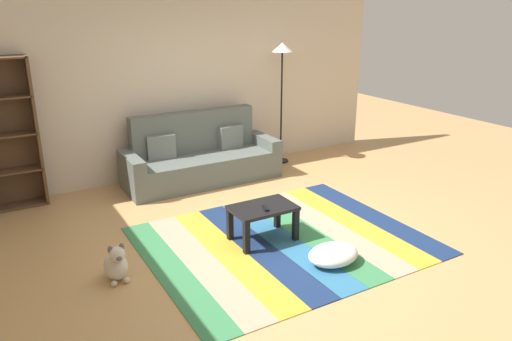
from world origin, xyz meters
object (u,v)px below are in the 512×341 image
at_px(couch, 200,158).
at_px(dog, 116,264).
at_px(pouf, 333,255).
at_px(standing_lamp, 282,64).
at_px(tv_remote, 266,208).
at_px(coffee_table, 263,213).

xyz_separation_m(couch, dog, (-1.82, -2.13, -0.18)).
bearing_deg(couch, dog, -130.51).
relative_size(couch, dog, 5.69).
distance_m(pouf, standing_lamp, 3.71).
distance_m(dog, standing_lamp, 4.30).
relative_size(dog, standing_lamp, 0.21).
bearing_deg(pouf, tv_remote, 115.78).
distance_m(standing_lamp, tv_remote, 3.16).
bearing_deg(couch, pouf, -87.19).
xyz_separation_m(coffee_table, tv_remote, (-0.01, -0.07, 0.09)).
xyz_separation_m(couch, pouf, (0.14, -2.94, -0.23)).
height_order(coffee_table, tv_remote, tv_remote).
distance_m(pouf, tv_remote, 0.87).
bearing_deg(dog, couch, 49.49).
height_order(dog, standing_lamp, standing_lamp).
relative_size(couch, pouf, 4.15).
xyz_separation_m(couch, coffee_table, (-0.20, -2.13, -0.01)).
bearing_deg(couch, standing_lamp, 6.32).
bearing_deg(standing_lamp, tv_remote, -126.00).
relative_size(coffee_table, tv_remote, 4.66).
bearing_deg(tv_remote, dog, -164.59).
xyz_separation_m(couch, standing_lamp, (1.51, 0.17, 1.27)).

